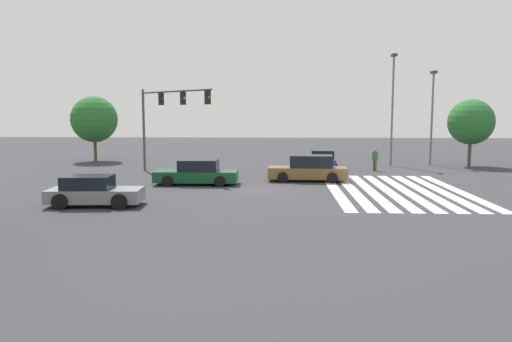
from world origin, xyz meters
The scene contains 12 objects.
ground_plane centered at (0.00, 0.00, 0.00)m, with size 109.71×109.71×0.00m, color #333338.
crosswalk_markings centered at (0.00, -7.71, 0.00)m, with size 12.42×7.25×0.01m.
traffic_signal_mast centered at (6.41, 6.41, 4.45)m, with size 5.85×5.85×5.88m.
car_0 centered at (-5.09, 7.26, 0.66)m, with size 2.15×4.31×1.40m.
car_1 centered at (1.84, 3.59, 0.68)m, with size 2.11×4.89×1.48m.
car_2 centered at (3.53, -3.12, 0.75)m, with size 2.08×4.91×1.62m.
car_3 centered at (9.34, -4.48, 0.73)m, with size 4.33×2.18×1.53m.
pedestrian centered at (9.04, -8.27, 0.88)m, with size 0.41×0.41×1.59m.
street_light_pole_a centered at (13.16, -13.48, 4.52)m, with size 0.80×0.36×7.47m.
street_light_pole_b centered at (12.63, -10.21, 5.19)m, with size 0.80×0.36×8.76m.
tree_corner_a centered at (15.22, 14.63, 3.63)m, with size 3.96×3.96×5.62m.
tree_corner_b centered at (12.49, -16.31, 3.49)m, with size 3.54×3.54×5.27m.
Camera 1 is at (-27.32, -1.17, 4.33)m, focal length 35.00 mm.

